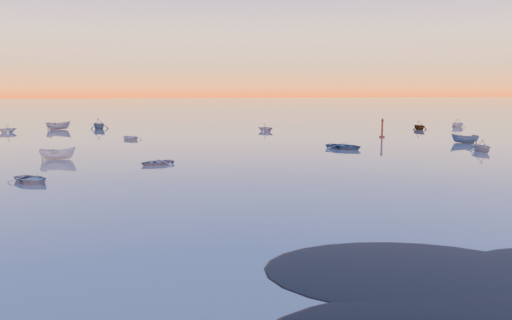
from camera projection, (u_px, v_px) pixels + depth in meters
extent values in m
plane|color=#6E625C|center=(191.00, 121.00, 115.79)|extent=(600.00, 600.00, 0.00)
imported|color=gray|center=(32.00, 183.00, 39.46)|extent=(3.77, 3.72, 0.93)
imported|color=beige|center=(58.00, 159.00, 52.33)|extent=(1.61, 3.73, 1.28)
imported|color=gray|center=(481.00, 151.00, 59.14)|extent=(3.35, 1.84, 1.12)
cylinder|color=#481B0F|center=(382.00, 137.00, 76.26)|extent=(0.86, 0.86, 0.29)
cylinder|color=#481B0F|center=(382.00, 129.00, 76.09)|extent=(0.31, 0.31, 2.50)
cone|color=#481B0F|center=(383.00, 119.00, 75.88)|extent=(0.58, 0.58, 0.48)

